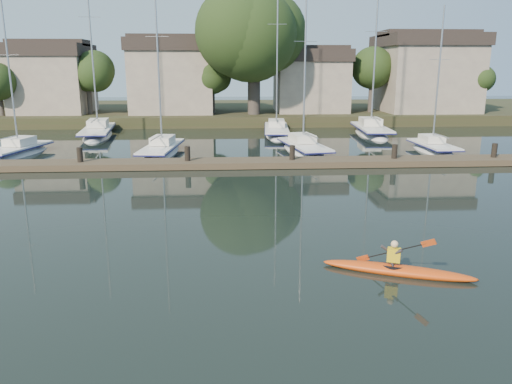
{
  "coord_description": "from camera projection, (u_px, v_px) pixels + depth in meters",
  "views": [
    {
      "loc": [
        -0.82,
        -14.16,
        5.65
      ],
      "look_at": [
        0.25,
        3.29,
        1.2
      ],
      "focal_mm": 35.0,
      "sensor_mm": 36.0,
      "label": 1
    }
  ],
  "objects": [
    {
      "name": "sailboat_3",
      "position": [
        304.0,
        155.0,
        33.51
      ],
      "size": [
        3.23,
        7.92,
        12.41
      ],
      "rotation": [
        0.0,
        0.0,
        0.16
      ],
      "color": "white",
      "rests_on": "ground"
    },
    {
      "name": "dock",
      "position": [
        240.0,
        163.0,
        28.63
      ],
      "size": [
        34.0,
        2.0,
        1.8
      ],
      "color": "#4E3E2D",
      "rests_on": "ground"
    },
    {
      "name": "shore",
      "position": [
        248.0,
        89.0,
        53.41
      ],
      "size": [
        90.0,
        25.25,
        12.75
      ],
      "color": "#273018",
      "rests_on": "ground"
    },
    {
      "name": "kayak",
      "position": [
        397.0,
        268.0,
        13.9
      ],
      "size": [
        4.11,
        2.05,
        1.34
      ],
      "rotation": [
        0.0,
        0.0,
        -0.37
      ],
      "color": "#D74D10",
      "rests_on": "ground"
    },
    {
      "name": "sailboat_6",
      "position": [
        276.0,
        136.0,
        42.3
      ],
      "size": [
        2.78,
        9.7,
        15.22
      ],
      "rotation": [
        0.0,
        0.0,
        -0.08
      ],
      "color": "white",
      "rests_on": "ground"
    },
    {
      "name": "ground",
      "position": [
        254.0,
        257.0,
        15.14
      ],
      "size": [
        160.0,
        160.0,
        0.0
      ],
      "primitive_type": "plane",
      "color": "black",
      "rests_on": "ground"
    },
    {
      "name": "sailboat_4",
      "position": [
        433.0,
        154.0,
        33.77
      ],
      "size": [
        1.96,
        6.22,
        10.52
      ],
      "rotation": [
        0.0,
        0.0,
        0.02
      ],
      "color": "white",
      "rests_on": "ground"
    },
    {
      "name": "sailboat_1",
      "position": [
        162.0,
        156.0,
        32.84
      ],
      "size": [
        2.74,
        7.98,
        12.79
      ],
      "rotation": [
        0.0,
        0.0,
        -0.1
      ],
      "color": "white",
      "rests_on": "ground"
    },
    {
      "name": "sailboat_0",
      "position": [
        18.0,
        158.0,
        32.39
      ],
      "size": [
        3.31,
        7.17,
        10.98
      ],
      "rotation": [
        0.0,
        0.0,
        -0.21
      ],
      "color": "white",
      "rests_on": "ground"
    },
    {
      "name": "sailboat_7",
      "position": [
        371.0,
        137.0,
        42.06
      ],
      "size": [
        3.0,
        9.1,
        14.43
      ],
      "rotation": [
        0.0,
        0.0,
        -0.07
      ],
      "color": "white",
      "rests_on": "ground"
    },
    {
      "name": "sailboat_5",
      "position": [
        98.0,
        138.0,
        41.26
      ],
      "size": [
        3.43,
        9.91,
        16.08
      ],
      "rotation": [
        0.0,
        0.0,
        0.12
      ],
      "color": "white",
      "rests_on": "ground"
    }
  ]
}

